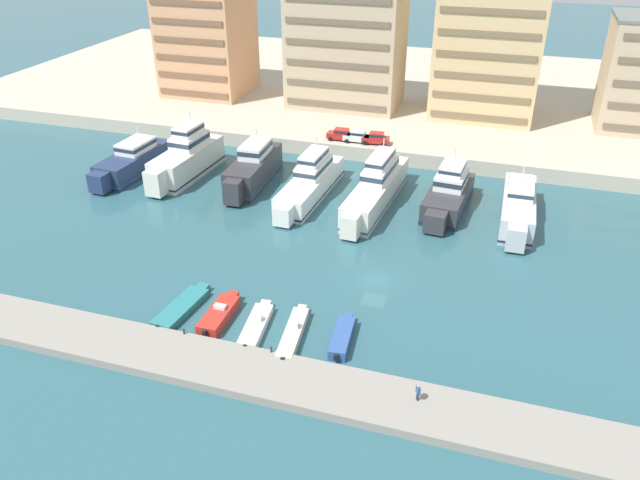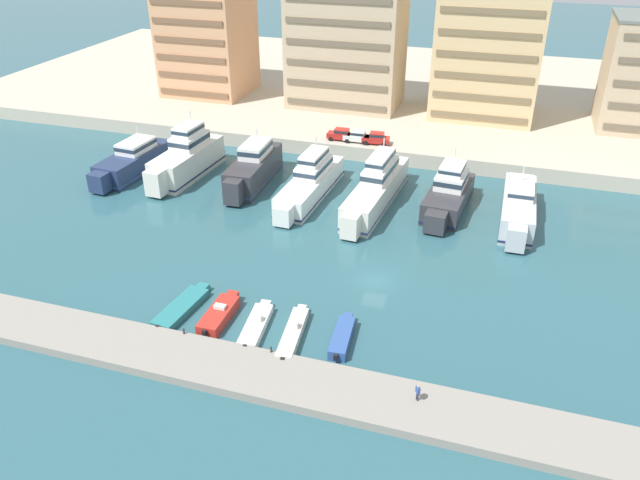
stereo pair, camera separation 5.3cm
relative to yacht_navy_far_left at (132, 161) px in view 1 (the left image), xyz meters
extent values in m
plane|color=#2D5B66|center=(39.83, -17.25, -1.84)|extent=(400.00, 400.00, 0.00)
cube|color=#BCB29E|center=(39.83, 49.14, -0.73)|extent=(180.00, 70.00, 2.22)
cube|color=gray|center=(39.83, -34.92, -1.43)|extent=(120.00, 5.74, 0.81)
cube|color=navy|center=(0.02, 0.25, -0.31)|extent=(5.27, 13.32, 3.05)
cube|color=navy|center=(-0.51, -7.24, -0.24)|extent=(2.55, 2.35, 2.59)
cube|color=#334C7F|center=(0.02, 0.25, -1.30)|extent=(5.32, 13.46, 0.24)
cube|color=white|center=(0.09, 1.23, 1.96)|extent=(3.78, 5.71, 1.49)
cube|color=#233342|center=(0.09, 1.23, 2.11)|extent=(3.83, 5.76, 0.54)
cylinder|color=silver|center=(0.14, 2.05, 3.60)|extent=(0.16, 0.16, 1.80)
cube|color=navy|center=(0.50, 7.21, -1.00)|extent=(3.77, 1.16, 0.20)
cube|color=silver|center=(7.89, 1.75, 0.16)|extent=(5.19, 13.93, 3.99)
cube|color=silver|center=(7.41, -6.05, 0.26)|extent=(2.52, 2.32, 3.39)
cube|color=#192347|center=(7.89, 1.75, -1.14)|extent=(5.24, 14.06, 0.24)
cube|color=white|center=(7.96, 2.78, 3.06)|extent=(3.74, 5.95, 1.80)
cube|color=#233342|center=(7.96, 2.78, 3.24)|extent=(3.78, 6.01, 0.65)
cube|color=white|center=(7.96, 2.78, 4.65)|extent=(2.92, 4.64, 1.39)
cube|color=#233342|center=(7.96, 2.78, 4.79)|extent=(2.95, 4.69, 0.50)
cylinder|color=silver|center=(8.01, 3.64, 6.24)|extent=(0.16, 0.16, 1.80)
cube|color=silver|center=(8.35, 9.03, -0.74)|extent=(3.74, 1.13, 0.20)
cube|color=#333338|center=(17.93, 2.20, 0.02)|extent=(4.59, 13.41, 3.72)
cube|color=#333338|center=(18.25, -5.32, 0.11)|extent=(2.29, 2.10, 3.16)
cube|color=#334C7F|center=(17.93, 2.20, -1.19)|extent=(4.63, 13.55, 0.24)
cube|color=white|center=(17.88, 3.19, 2.78)|extent=(3.37, 5.70, 1.79)
cube|color=#233342|center=(17.88, 3.19, 2.95)|extent=(3.41, 5.75, 0.65)
cylinder|color=silver|center=(17.85, 4.02, 4.57)|extent=(0.16, 0.16, 1.80)
cube|color=#333338|center=(17.62, 9.26, -0.82)|extent=(3.45, 1.05, 0.20)
cube|color=white|center=(26.79, 0.47, -0.43)|extent=(4.66, 16.63, 2.81)
cube|color=white|center=(26.38, -8.65, -0.36)|extent=(2.25, 2.07, 2.39)
cube|color=#192347|center=(26.79, 0.47, -1.35)|extent=(4.71, 16.79, 0.24)
cube|color=white|center=(26.84, 1.70, 1.77)|extent=(3.38, 7.05, 1.61)
cube|color=#233342|center=(26.84, 1.70, 1.93)|extent=(3.42, 7.12, 0.58)
cube|color=white|center=(26.84, 1.70, 3.26)|extent=(2.63, 5.50, 1.37)
cube|color=#233342|center=(26.84, 1.70, 3.40)|extent=(2.67, 5.55, 0.49)
cylinder|color=silver|center=(26.88, 2.74, 4.85)|extent=(0.16, 0.16, 1.80)
cube|color=white|center=(27.17, 9.14, -1.07)|extent=(3.39, 1.05, 0.20)
cube|color=silver|center=(35.71, 0.67, -0.17)|extent=(5.00, 18.80, 3.33)
cube|color=silver|center=(35.01, -9.44, -0.09)|extent=(2.17, 2.00, 2.83)
cube|color=#334C7F|center=(35.71, 0.67, -1.25)|extent=(5.05, 18.99, 0.24)
cube|color=white|center=(35.81, 2.06, 2.37)|extent=(3.44, 7.99, 1.77)
cube|color=#233342|center=(35.81, 2.06, 2.55)|extent=(3.48, 8.07, 0.64)
cube|color=white|center=(35.81, 2.06, 3.91)|extent=(2.68, 6.23, 1.30)
cube|color=#233342|center=(35.81, 2.06, 4.04)|extent=(2.71, 6.29, 0.47)
cylinder|color=silver|center=(35.89, 3.23, 5.46)|extent=(0.16, 0.16, 1.80)
cube|color=silver|center=(36.39, 10.39, -0.92)|extent=(3.22, 1.12, 0.20)
cube|color=#333338|center=(44.80, 2.23, -0.44)|extent=(5.49, 12.48, 2.80)
cube|color=#333338|center=(44.24, -4.85, -0.37)|extent=(2.67, 2.46, 2.38)
cube|color=#192347|center=(44.80, 2.23, -1.35)|extent=(5.54, 12.61, 0.24)
cube|color=white|center=(44.88, 3.14, 1.84)|extent=(3.93, 5.37, 1.75)
cube|color=#233342|center=(44.88, 3.14, 2.02)|extent=(3.98, 5.43, 0.63)
cube|color=white|center=(44.88, 3.14, 3.32)|extent=(3.07, 4.19, 1.21)
cube|color=#233342|center=(44.88, 3.14, 3.44)|extent=(3.11, 4.23, 0.44)
cylinder|color=silver|center=(44.94, 3.91, 4.83)|extent=(0.16, 0.16, 1.80)
cube|color=#333338|center=(45.32, 8.74, -1.07)|extent=(3.92, 1.20, 0.20)
cube|color=silver|center=(53.45, 1.54, -0.22)|extent=(3.99, 14.43, 3.23)
cube|color=silver|center=(53.53, -6.52, -0.14)|extent=(2.13, 1.94, 2.74)
cube|color=#192347|center=(53.45, 1.54, -1.27)|extent=(4.03, 14.58, 0.24)
cube|color=white|center=(53.44, 2.62, 2.05)|extent=(3.06, 6.08, 1.33)
cube|color=#233342|center=(53.44, 2.62, 2.19)|extent=(3.10, 6.14, 0.48)
cylinder|color=silver|center=(53.43, 3.53, 3.62)|extent=(0.16, 0.16, 1.80)
cube|color=silver|center=(53.38, 9.19, -0.95)|extent=(3.28, 0.93, 0.20)
cube|color=teal|center=(23.03, -28.39, -1.46)|extent=(2.88, 7.13, 0.76)
cube|color=teal|center=(23.42, -24.49, -1.46)|extent=(1.30, 1.10, 0.64)
cube|color=black|center=(22.67, -32.02, -1.31)|extent=(0.39, 0.31, 0.60)
cube|color=red|center=(27.17, -28.51, -1.29)|extent=(2.12, 5.72, 1.10)
cube|color=red|center=(27.12, -25.26, -1.29)|extent=(1.13, 0.93, 0.93)
cube|color=silver|center=(27.16, -28.08, -0.55)|extent=(1.13, 0.62, 0.37)
cube|color=#283847|center=(27.16, -27.80, -0.50)|extent=(1.02, 0.10, 0.22)
cube|color=black|center=(27.22, -31.53, -1.14)|extent=(0.36, 0.29, 0.60)
cube|color=white|center=(31.11, -28.83, -1.46)|extent=(2.52, 6.53, 0.76)
cube|color=white|center=(30.69, -25.32, -1.46)|extent=(1.07, 0.91, 0.65)
cube|color=silver|center=(31.05, -28.36, -0.79)|extent=(1.04, 0.71, 0.57)
cube|color=#283847|center=(31.02, -28.08, -0.70)|extent=(0.90, 0.18, 0.34)
cube|color=black|center=(31.50, -32.17, -1.31)|extent=(0.39, 0.32, 0.60)
cube|color=beige|center=(34.85, -29.02, -1.40)|extent=(2.35, 7.49, 0.88)
cube|color=beige|center=(34.39, -25.06, -1.40)|extent=(0.90, 0.77, 0.75)
cube|color=silver|center=(34.79, -28.47, -0.68)|extent=(0.89, 0.69, 0.56)
cube|color=#283847|center=(34.76, -28.19, -0.60)|extent=(0.76, 0.17, 0.34)
cube|color=black|center=(35.30, -32.85, -1.25)|extent=(0.39, 0.32, 0.60)
cube|color=#33569E|center=(39.31, -28.22, -1.32)|extent=(2.06, 5.62, 1.03)
cube|color=#33569E|center=(39.03, -25.17, -1.32)|extent=(0.92, 0.78, 0.88)
cube|color=black|center=(39.58, -31.13, -1.17)|extent=(0.38, 0.31, 0.60)
cube|color=red|center=(26.41, 16.41, 1.10)|extent=(4.11, 1.72, 0.80)
cube|color=red|center=(26.56, 16.41, 1.84)|extent=(2.11, 1.57, 0.68)
cube|color=#1E2833|center=(26.56, 16.41, 1.84)|extent=(2.07, 1.59, 0.37)
cylinder|color=black|center=(25.07, 15.55, 0.70)|extent=(0.64, 0.22, 0.64)
cylinder|color=black|center=(25.06, 17.25, 0.70)|extent=(0.64, 0.22, 0.64)
cylinder|color=black|center=(27.77, 15.56, 0.70)|extent=(0.64, 0.22, 0.64)
cylinder|color=black|center=(27.76, 17.26, 0.70)|extent=(0.64, 0.22, 0.64)
cube|color=white|center=(29.04, 16.29, 1.10)|extent=(4.12, 1.75, 0.80)
cube|color=white|center=(29.19, 16.29, 1.84)|extent=(2.12, 1.59, 0.68)
cube|color=#1E2833|center=(29.19, 16.29, 1.84)|extent=(2.08, 1.60, 0.37)
cylinder|color=black|center=(27.70, 15.43, 0.70)|extent=(0.64, 0.23, 0.64)
cylinder|color=black|center=(27.68, 17.13, 0.70)|extent=(0.64, 0.23, 0.64)
cylinder|color=black|center=(30.40, 15.46, 0.70)|extent=(0.64, 0.23, 0.64)
cylinder|color=black|center=(30.38, 17.16, 0.70)|extent=(0.64, 0.23, 0.64)
cube|color=red|center=(31.94, 16.38, 1.10)|extent=(4.23, 2.04, 0.80)
cube|color=red|center=(32.09, 16.40, 1.84)|extent=(2.23, 1.73, 0.68)
cube|color=#1E2833|center=(32.09, 16.40, 1.84)|extent=(2.18, 1.75, 0.37)
cylinder|color=black|center=(30.67, 15.42, 0.70)|extent=(0.66, 0.27, 0.64)
cylinder|color=black|center=(30.52, 17.12, 0.70)|extent=(0.66, 0.27, 0.64)
cylinder|color=black|center=(33.36, 15.65, 0.70)|extent=(0.66, 0.27, 0.64)
cylinder|color=black|center=(33.21, 17.35, 0.70)|extent=(0.66, 0.27, 0.64)
cube|color=tan|center=(-4.35, 34.42, 11.22)|extent=(14.65, 13.65, 21.67)
cube|color=brown|center=(-4.35, 27.50, 1.93)|extent=(13.48, 0.24, 0.90)
cube|color=brown|center=(-4.35, 27.50, 5.02)|extent=(13.48, 0.24, 0.90)
cube|color=brown|center=(-4.35, 27.50, 8.12)|extent=(13.48, 0.24, 0.90)
cube|color=brown|center=(-4.35, 27.50, 11.22)|extent=(13.48, 0.24, 0.90)
cube|color=brown|center=(-4.35, 27.50, 14.31)|extent=(13.48, 0.24, 0.90)
cube|color=brown|center=(-4.35, 27.50, 17.41)|extent=(13.48, 0.24, 0.90)
cube|color=#C6AD89|center=(22.15, 34.40, 12.19)|extent=(19.02, 12.05, 23.61)
cube|color=#6D5F4B|center=(22.15, 28.27, 2.07)|extent=(17.49, 0.24, 0.90)
cube|color=#6D5F4B|center=(22.15, 28.27, 5.44)|extent=(17.49, 0.24, 0.90)
cube|color=#6D5F4B|center=(22.15, 28.27, 8.81)|extent=(17.49, 0.24, 0.90)
cube|color=#6D5F4B|center=(22.15, 28.27, 12.19)|extent=(17.49, 0.24, 0.90)
cube|color=#6D5F4B|center=(22.15, 28.27, 15.56)|extent=(17.49, 0.24, 0.90)
cube|color=#6D5F4B|center=(22.15, 28.27, 18.93)|extent=(17.49, 0.24, 0.90)
cube|color=#E0BC84|center=(45.88, 36.52, 13.39)|extent=(16.64, 14.78, 26.02)
cube|color=#7B6748|center=(45.88, 29.04, 2.01)|extent=(15.31, 0.24, 0.90)
cube|color=#7B6748|center=(45.88, 29.04, 5.26)|extent=(15.31, 0.24, 0.90)
cube|color=#7B6748|center=(45.88, 29.04, 8.51)|extent=(15.31, 0.24, 0.90)
cube|color=#7B6748|center=(45.88, 29.04, 11.76)|extent=(15.31, 0.24, 0.90)
cube|color=#7B6748|center=(45.88, 29.04, 15.02)|extent=(15.31, 0.24, 0.90)
cube|color=#7B6748|center=(45.88, 29.04, 18.27)|extent=(15.31, 0.24, 0.90)
cylinder|color=#282D3D|center=(47.13, -34.22, -0.65)|extent=(0.12, 0.12, 0.75)
cylinder|color=#282D3D|center=(47.23, -34.33, -0.65)|extent=(0.12, 0.12, 0.75)
cube|color=#2D4C99|center=(47.18, -34.27, 0.01)|extent=(0.43, 0.45, 0.58)
cylinder|color=#2D4C99|center=(47.01, -34.08, -0.04)|extent=(0.09, 0.09, 0.58)
cylinder|color=#2D4C99|center=(47.35, -34.46, -0.04)|extent=(0.09, 0.09, 0.58)
sphere|color=tan|center=(47.18, -34.27, 0.40)|extent=(0.21, 0.21, 0.21)
cylinder|color=#2D2D33|center=(25.57, -32.29, -0.81)|extent=(0.18, 0.18, 0.45)
sphere|color=#2D2D33|center=(25.57, -32.29, -0.52)|extent=(0.20, 0.20, 0.20)
cylinder|color=#2D2D33|center=(34.06, -32.29, -0.81)|extent=(0.18, 0.18, 0.45)
sphere|color=#2D2D33|center=(34.06, -32.29, -0.52)|extent=(0.20, 0.20, 0.20)
camera|label=1|loc=(50.90, -71.50, 34.16)|focal=35.00mm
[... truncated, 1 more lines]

